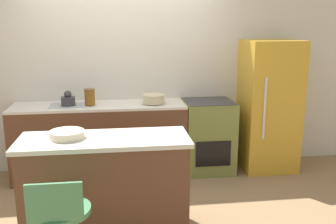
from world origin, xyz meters
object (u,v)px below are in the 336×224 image
at_px(refrigerator, 269,106).
at_px(mixing_bowl, 154,99).
at_px(oven_range, 208,136).
at_px(kettle, 68,100).

bearing_deg(refrigerator, mixing_bowl, -179.20).
height_order(oven_range, kettle, kettle).
distance_m(oven_range, mixing_bowl, 0.90).
relative_size(oven_range, kettle, 5.10).
bearing_deg(kettle, oven_range, 1.21).
height_order(oven_range, mixing_bowl, mixing_bowl).
height_order(oven_range, refrigerator, refrigerator).
bearing_deg(oven_range, mixing_bowl, -177.02).
relative_size(refrigerator, mixing_bowl, 6.26).
bearing_deg(oven_range, kettle, -178.79).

